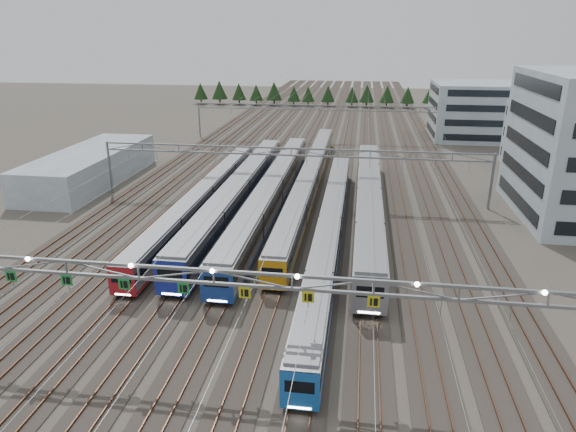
# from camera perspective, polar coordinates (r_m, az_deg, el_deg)

# --- Properties ---
(ground) EXTENTS (400.00, 400.00, 0.00)m
(ground) POSITION_cam_1_polar(r_m,az_deg,el_deg) (40.65, -7.75, -15.96)
(ground) COLOR #47423A
(ground) RESTS_ON ground
(track_bed) EXTENTS (54.00, 260.00, 5.42)m
(track_bed) POSITION_cam_1_polar(r_m,az_deg,el_deg) (133.73, 3.93, 10.35)
(track_bed) COLOR #2D2823
(track_bed) RESTS_ON ground
(train_a) EXTENTS (2.65, 51.57, 3.44)m
(train_a) POSITION_cam_1_polar(r_m,az_deg,el_deg) (71.84, -9.30, 2.07)
(train_a) COLOR black
(train_a) RESTS_ON ground
(train_b) EXTENTS (3.17, 53.98, 4.14)m
(train_b) POSITION_cam_1_polar(r_m,az_deg,el_deg) (72.15, -5.49, 2.62)
(train_b) COLOR black
(train_b) RESTS_ON ground
(train_c) EXTENTS (3.08, 57.64, 4.02)m
(train_c) POSITION_cam_1_polar(r_m,az_deg,el_deg) (72.43, -1.79, 2.72)
(train_c) COLOR black
(train_c) RESTS_ON ground
(train_d) EXTENTS (2.72, 67.56, 3.53)m
(train_d) POSITION_cam_1_polar(r_m,az_deg,el_deg) (79.65, 2.42, 4.13)
(train_d) COLOR black
(train_d) RESTS_ON ground
(train_e) EXTENTS (2.63, 57.93, 3.42)m
(train_e) POSITION_cam_1_polar(r_m,az_deg,el_deg) (59.84, 4.66, -1.43)
(train_e) COLOR black
(train_e) RESTS_ON ground
(train_f) EXTENTS (3.19, 52.73, 4.17)m
(train_f) POSITION_cam_1_polar(r_m,az_deg,el_deg) (68.94, 8.96, 1.64)
(train_f) COLOR black
(train_f) RESTS_ON ground
(gantry_near) EXTENTS (56.36, 0.61, 8.08)m
(gantry_near) POSITION_cam_1_polar(r_m,az_deg,el_deg) (36.88, -8.38, -7.10)
(gantry_near) COLOR gray
(gantry_near) RESTS_ON ground
(gantry_mid) EXTENTS (56.36, 0.36, 8.00)m
(gantry_mid) POSITION_cam_1_polar(r_m,az_deg,el_deg) (74.23, 0.35, 6.46)
(gantry_mid) COLOR gray
(gantry_mid) RESTS_ON ground
(gantry_far) EXTENTS (56.36, 0.36, 8.00)m
(gantry_far) POSITION_cam_1_polar(r_m,az_deg,el_deg) (118.19, 3.40, 11.50)
(gantry_far) COLOR gray
(gantry_far) RESTS_ON ground
(depot_bldg_mid) EXTENTS (14.00, 16.00, 11.38)m
(depot_bldg_mid) POSITION_cam_1_polar(r_m,az_deg,el_deg) (101.52, 27.60, 7.48)
(depot_bldg_mid) COLOR #8EA1AA
(depot_bldg_mid) RESTS_ON ground
(depot_bldg_north) EXTENTS (22.00, 18.00, 12.55)m
(depot_bldg_north) POSITION_cam_1_polar(r_m,az_deg,el_deg) (128.05, 20.72, 10.88)
(depot_bldg_north) COLOR #8EA1AA
(depot_bldg_north) RESTS_ON ground
(west_shed) EXTENTS (10.00, 30.00, 5.10)m
(west_shed) POSITION_cam_1_polar(r_m,az_deg,el_deg) (90.84, -21.14, 5.13)
(west_shed) COLOR #8EA1AA
(west_shed) RESTS_ON ground
(treeline) EXTENTS (106.40, 5.60, 7.02)m
(treeline) POSITION_cam_1_polar(r_m,az_deg,el_deg) (172.58, 6.86, 13.35)
(treeline) COLOR #332114
(treeline) RESTS_ON ground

